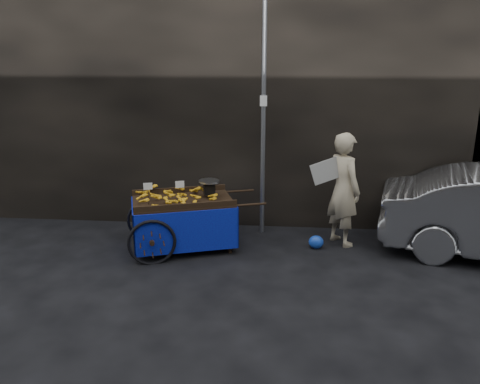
# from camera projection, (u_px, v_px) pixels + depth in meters

# --- Properties ---
(ground) EXTENTS (80.00, 80.00, 0.00)m
(ground) POSITION_uv_depth(u_px,v_px,m) (239.00, 260.00, 7.46)
(ground) COLOR black
(ground) RESTS_ON ground
(building_wall) EXTENTS (13.50, 2.00, 5.00)m
(building_wall) POSITION_uv_depth(u_px,v_px,m) (271.00, 89.00, 9.21)
(building_wall) COLOR black
(building_wall) RESTS_ON ground
(street_pole) EXTENTS (0.12, 0.10, 4.00)m
(street_pole) POSITION_uv_depth(u_px,v_px,m) (263.00, 124.00, 8.11)
(street_pole) COLOR slate
(street_pole) RESTS_ON ground
(banana_cart) EXTENTS (2.45, 1.66, 1.23)m
(banana_cart) POSITION_uv_depth(u_px,v_px,m) (180.00, 205.00, 7.75)
(banana_cart) COLOR black
(banana_cart) RESTS_ON ground
(vendor) EXTENTS (0.99, 0.85, 1.94)m
(vendor) POSITION_uv_depth(u_px,v_px,m) (343.00, 189.00, 7.89)
(vendor) COLOR #BBAB8B
(vendor) RESTS_ON ground
(plastic_bag) EXTENTS (0.25, 0.20, 0.23)m
(plastic_bag) POSITION_uv_depth(u_px,v_px,m) (316.00, 242.00, 7.90)
(plastic_bag) COLOR #1840B4
(plastic_bag) RESTS_ON ground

